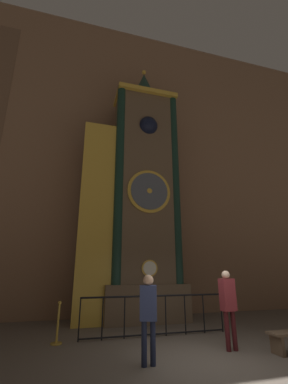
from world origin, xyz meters
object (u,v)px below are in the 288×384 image
at_px(visitor_near, 148,309).
at_px(visitor_far, 228,301).
at_px(clock_tower, 134,197).
at_px(stanchion_post, 57,330).

bearing_deg(visitor_near, visitor_far, 30.37).
distance_m(clock_tower, visitor_far, 5.52).
relative_size(visitor_near, visitor_far, 0.95).
distance_m(clock_tower, stanchion_post, 5.48).
distance_m(visitor_near, visitor_far, 2.17).
relative_size(clock_tower, visitor_near, 6.63).
relative_size(visitor_near, stanchion_post, 1.68).
height_order(visitor_near, stanchion_post, visitor_near).
bearing_deg(clock_tower, visitor_near, -99.35).
xyz_separation_m(visitor_near, visitor_far, (2.13, 0.42, 0.04)).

